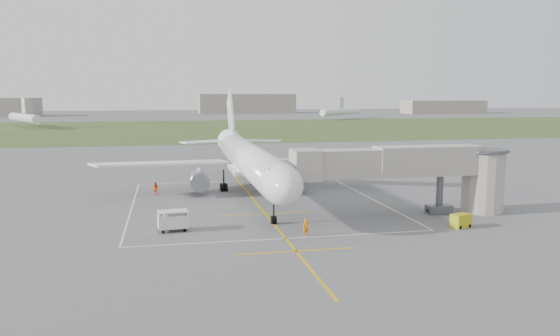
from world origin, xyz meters
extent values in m
plane|color=#5A5A5D|center=(0.00, 0.00, 0.00)|extent=(700.00, 700.00, 0.00)
cube|color=#395223|center=(0.00, 130.00, 0.01)|extent=(700.00, 120.00, 0.02)
cube|color=gold|center=(0.00, -5.00, 0.01)|extent=(0.25, 60.00, 0.01)
cube|color=gold|center=(0.00, -24.00, 0.01)|extent=(10.00, 0.25, 0.01)
cube|color=gold|center=(0.00, -10.00, 0.01)|extent=(10.00, 0.25, 0.01)
cube|color=silver|center=(0.00, 12.00, 0.01)|extent=(28.00, 0.20, 0.01)
cube|color=silver|center=(0.00, -20.00, 0.01)|extent=(28.00, 0.20, 0.01)
cube|color=silver|center=(-14.00, -4.00, 0.01)|extent=(0.20, 32.00, 0.01)
cube|color=silver|center=(14.00, -4.00, 0.01)|extent=(0.20, 32.00, 0.01)
cylinder|color=white|center=(0.00, 0.00, 4.50)|extent=(3.80, 36.00, 3.80)
ellipsoid|color=white|center=(0.00, -18.00, 4.50)|extent=(3.80, 7.22, 3.80)
cube|color=black|center=(0.00, -18.90, 5.55)|extent=(2.40, 1.60, 0.99)
cone|color=white|center=(0.00, 20.50, 4.90)|extent=(3.80, 6.00, 3.80)
cube|color=white|center=(10.50, 6.00, 3.65)|extent=(17.93, 11.24, 1.23)
cube|color=white|center=(-10.50, 6.00, 3.65)|extent=(17.93, 11.24, 1.23)
cube|color=white|center=(0.00, 3.00, 2.95)|extent=(4.20, 8.00, 0.50)
cube|color=white|center=(0.00, 21.20, 9.20)|extent=(0.30, 7.89, 8.65)
cube|color=white|center=(0.00, 19.00, 6.20)|extent=(0.35, 5.00, 1.20)
cube|color=white|center=(4.20, 20.20, 5.10)|extent=(7.85, 5.03, 0.20)
cube|color=white|center=(-4.20, 20.20, 5.10)|extent=(7.85, 5.03, 0.20)
cylinder|color=slate|center=(6.20, 2.50, 1.90)|extent=(2.30, 4.20, 2.30)
cube|color=white|center=(6.20, 2.20, 2.70)|extent=(0.25, 2.40, 1.20)
cylinder|color=slate|center=(-6.20, 2.50, 1.90)|extent=(2.30, 4.20, 2.30)
cube|color=white|center=(-6.20, 2.20, 2.70)|extent=(0.25, 2.40, 1.20)
cylinder|color=black|center=(0.00, -14.50, 1.30)|extent=(0.18, 0.18, 2.60)
cylinder|color=black|center=(-0.11, -14.50, 0.40)|extent=(0.28, 0.80, 0.80)
cylinder|color=black|center=(0.11, -14.50, 0.40)|extent=(0.28, 0.80, 0.80)
cylinder|color=black|center=(2.90, 4.50, 1.40)|extent=(0.22, 0.22, 2.80)
cylinder|color=black|center=(2.62, 4.15, 0.48)|extent=(0.32, 0.96, 0.96)
cylinder|color=black|center=(3.18, 4.15, 0.48)|extent=(0.32, 0.96, 0.96)
cylinder|color=black|center=(2.62, 4.85, 0.48)|extent=(0.32, 0.96, 0.96)
cylinder|color=black|center=(3.18, 4.85, 0.48)|extent=(0.32, 0.96, 0.96)
cylinder|color=black|center=(-2.90, 4.50, 1.40)|extent=(0.22, 0.22, 2.80)
cylinder|color=black|center=(-3.18, 4.15, 0.48)|extent=(0.32, 0.96, 0.96)
cylinder|color=black|center=(-2.62, 4.15, 0.48)|extent=(0.32, 0.96, 0.96)
cylinder|color=black|center=(-3.18, 4.85, 0.48)|extent=(0.32, 0.96, 0.96)
cylinder|color=black|center=(-2.62, 4.85, 0.48)|extent=(0.32, 0.96, 0.96)
cube|color=#A49D94|center=(7.74, -13.50, 5.60)|extent=(11.09, 2.90, 2.80)
cube|color=#A49D94|center=(16.46, -13.50, 5.70)|extent=(11.09, 3.10, 3.00)
cube|color=#A49D94|center=(3.40, -13.50, 5.60)|extent=(2.60, 3.40, 3.00)
cylinder|color=#505257|center=(18.00, -13.50, 2.10)|extent=(0.70, 0.70, 4.20)
cube|color=#505257|center=(18.00, -13.50, 0.45)|extent=(2.60, 1.40, 0.90)
cylinder|color=#A49D94|center=(23.00, -13.50, 3.20)|extent=(4.40, 4.40, 6.40)
cylinder|color=#505257|center=(23.00, -13.50, 6.60)|extent=(5.00, 5.00, 0.30)
cylinder|color=black|center=(17.00, -13.50, 0.35)|extent=(0.70, 0.30, 0.70)
cylinder|color=black|center=(19.00, -13.50, 0.35)|extent=(0.70, 0.30, 0.70)
cube|color=#B4AF16|center=(17.07, -19.48, 0.65)|extent=(1.98, 1.59, 1.30)
cylinder|color=black|center=(16.63, -20.12, 0.19)|extent=(0.28, 0.41, 0.38)
cylinder|color=black|center=(17.79, -19.76, 0.19)|extent=(0.28, 0.41, 0.38)
cube|color=silver|center=(-9.61, -15.30, 0.93)|extent=(2.89, 1.92, 1.20)
cube|color=silver|center=(-9.61, -15.30, 1.85)|extent=(2.89, 1.92, 0.09)
cylinder|color=black|center=(-10.62, -16.07, 1.14)|extent=(0.09, 0.09, 1.42)
cylinder|color=black|center=(-8.46, -15.83, 1.14)|extent=(0.09, 0.09, 1.42)
cylinder|color=black|center=(-10.77, -14.77, 1.14)|extent=(0.09, 0.09, 1.42)
cylinder|color=black|center=(-8.60, -14.53, 1.14)|extent=(0.09, 0.09, 1.42)
cylinder|color=black|center=(-10.52, -16.00, 0.22)|extent=(0.24, 0.45, 0.44)
cylinder|color=black|center=(-8.57, -15.79, 0.22)|extent=(0.24, 0.45, 0.44)
cylinder|color=black|center=(-10.65, -14.81, 0.22)|extent=(0.24, 0.45, 0.44)
cylinder|color=black|center=(-8.70, -14.60, 0.22)|extent=(0.24, 0.45, 0.44)
imported|color=orange|center=(1.92, -19.62, 0.81)|extent=(0.67, 0.52, 1.62)
imported|color=#FF4C08|center=(-11.55, 3.78, 0.78)|extent=(0.89, 0.78, 1.55)
cube|color=gray|center=(40.00, 280.00, 6.00)|extent=(60.00, 20.00, 12.00)
cube|color=gray|center=(160.00, 250.00, 4.00)|extent=(50.00, 18.00, 8.00)
cylinder|color=white|center=(-61.17, 150.03, 3.50)|extent=(17.70, 29.82, 3.20)
cube|color=white|center=(-61.17, 150.03, 8.00)|extent=(2.12, 3.68, 5.50)
cylinder|color=white|center=(73.54, 190.10, 3.50)|extent=(26.86, 22.65, 3.20)
cube|color=white|center=(73.54, 190.10, 8.00)|extent=(3.30, 2.75, 5.50)
camera|label=1|loc=(-9.91, -65.36, 12.63)|focal=35.00mm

